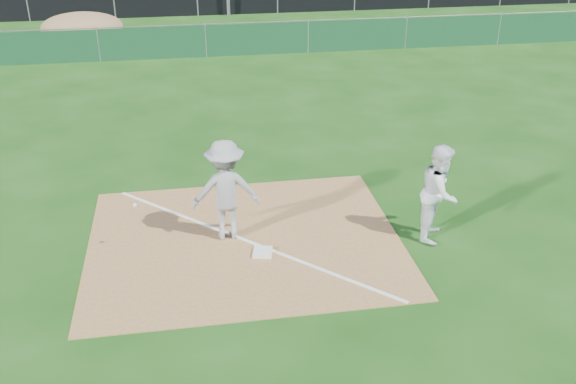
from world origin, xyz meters
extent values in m
plane|color=#14430E|center=(0.00, 10.00, 0.00)|extent=(90.00, 90.00, 0.00)
cube|color=olive|center=(0.00, 1.00, 0.01)|extent=(6.00, 5.00, 0.02)
cube|color=white|center=(0.00, 1.00, 0.03)|extent=(5.01, 5.01, 0.01)
cube|color=#103C20|center=(0.00, 15.00, 0.60)|extent=(44.00, 0.05, 1.20)
ellipsoid|color=olive|center=(-5.00, 18.50, 0.58)|extent=(3.38, 2.60, 1.17)
cube|color=white|center=(0.28, 0.45, 0.06)|extent=(0.42, 0.42, 0.07)
imported|color=#A6A6A9|center=(-0.31, 1.22, 1.03)|extent=(1.31, 0.76, 2.01)
sphere|color=white|center=(-1.99, 0.87, 1.03)|extent=(0.08, 0.08, 0.08)
imported|color=white|center=(3.73, 0.58, 0.96)|extent=(1.10, 1.18, 1.93)
camera|label=1|loc=(-0.94, -9.73, 6.47)|focal=40.00mm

